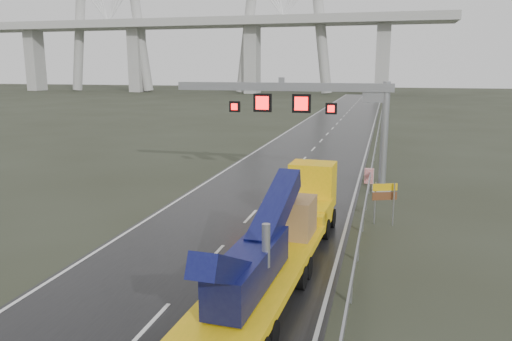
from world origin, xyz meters
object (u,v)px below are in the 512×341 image
(sign_gantry, at_px, (312,105))
(exit_sign_pair, at_px, (385,196))
(heavy_haul_truck, at_px, (284,232))
(striped_barrier, at_px, (369,176))

(sign_gantry, xyz_separation_m, exit_sign_pair, (5.00, -7.58, -4.04))
(heavy_haul_truck, bearing_deg, exit_sign_pair, 63.28)
(heavy_haul_truck, height_order, exit_sign_pair, heavy_haul_truck)
(heavy_haul_truck, relative_size, striped_barrier, 16.10)
(sign_gantry, relative_size, striped_barrier, 14.06)
(exit_sign_pair, xyz_separation_m, striped_barrier, (-1.10, 9.59, -1.05))
(sign_gantry, distance_m, exit_sign_pair, 9.93)
(sign_gantry, bearing_deg, exit_sign_pair, -56.61)
(striped_barrier, bearing_deg, exit_sign_pair, -79.77)
(striped_barrier, bearing_deg, heavy_haul_truck, -95.94)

